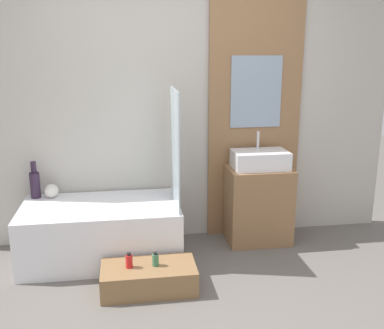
{
  "coord_description": "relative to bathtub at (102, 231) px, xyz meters",
  "views": [
    {
      "loc": [
        -0.45,
        -2.56,
        1.81
      ],
      "look_at": [
        0.04,
        0.69,
        0.95
      ],
      "focal_mm": 42.0,
      "sensor_mm": 36.0,
      "label": 1
    }
  ],
  "objects": [
    {
      "name": "wooden_step_bench",
      "position": [
        0.37,
        -0.6,
        -0.15
      ],
      "size": [
        0.72,
        0.38,
        0.2
      ],
      "primitive_type": "cube",
      "color": "olive",
      "rests_on": "ground_plane"
    },
    {
      "name": "vase_tall_dark",
      "position": [
        -0.58,
        0.28,
        0.38
      ],
      "size": [
        0.09,
        0.09,
        0.33
      ],
      "color": "#2D1E33",
      "rests_on": "bathtub"
    },
    {
      "name": "vanity_cabinet",
      "position": [
        1.46,
        0.15,
        0.11
      ],
      "size": [
        0.59,
        0.41,
        0.72
      ],
      "primitive_type": "cube",
      "color": "#8E6642",
      "rests_on": "ground_plane"
    },
    {
      "name": "bathtub",
      "position": [
        0.0,
        0.0,
        0.0
      ],
      "size": [
        1.35,
        0.75,
        0.5
      ],
      "color": "white",
      "rests_on": "ground_plane"
    },
    {
      "name": "bottle_soap_primary",
      "position": [
        0.23,
        -0.6,
        0.0
      ],
      "size": [
        0.05,
        0.05,
        0.12
      ],
      "color": "red",
      "rests_on": "wooden_step_bench"
    },
    {
      "name": "wall_wood_accent",
      "position": [
        1.46,
        0.37,
        1.06
      ],
      "size": [
        0.89,
        0.04,
        2.6
      ],
      "color": "#8E6642",
      "rests_on": "ground_plane"
    },
    {
      "name": "vase_round_light",
      "position": [
        -0.44,
        0.26,
        0.31
      ],
      "size": [
        0.12,
        0.12,
        0.12
      ],
      "primitive_type": "sphere",
      "color": "silver",
      "rests_on": "bathtub"
    },
    {
      "name": "glass_shower_screen",
      "position": [
        0.64,
        -0.06,
        0.74
      ],
      "size": [
        0.01,
        0.58,
        0.99
      ],
      "primitive_type": "cube",
      "color": "silver",
      "rests_on": "bathtub"
    },
    {
      "name": "ground_plane",
      "position": [
        0.69,
        -1.15,
        -0.25
      ],
      "size": [
        12.0,
        12.0,
        0.0
      ],
      "primitive_type": "plane",
      "color": "#605B56"
    },
    {
      "name": "sink",
      "position": [
        1.46,
        0.15,
        0.55
      ],
      "size": [
        0.5,
        0.32,
        0.33
      ],
      "color": "white",
      "rests_on": "vanity_cabinet"
    },
    {
      "name": "wall_tiled_back",
      "position": [
        0.69,
        0.43,
        1.05
      ],
      "size": [
        4.2,
        0.06,
        2.6
      ],
      "primitive_type": "cube",
      "color": "#B7B2A8",
      "rests_on": "ground_plane"
    },
    {
      "name": "bottle_soap_secondary",
      "position": [
        0.43,
        -0.6,
        -0.0
      ],
      "size": [
        0.05,
        0.05,
        0.11
      ],
      "color": "#38704C",
      "rests_on": "wooden_step_bench"
    }
  ]
}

